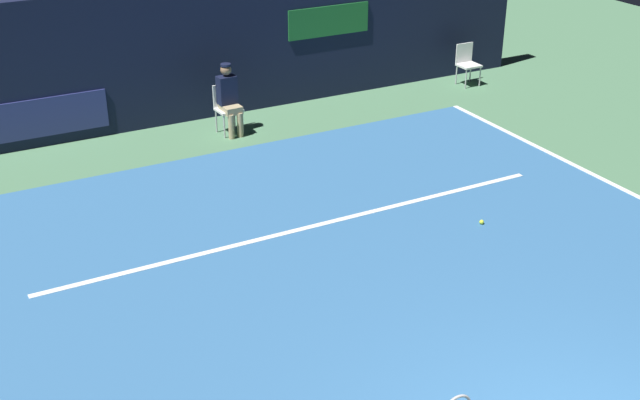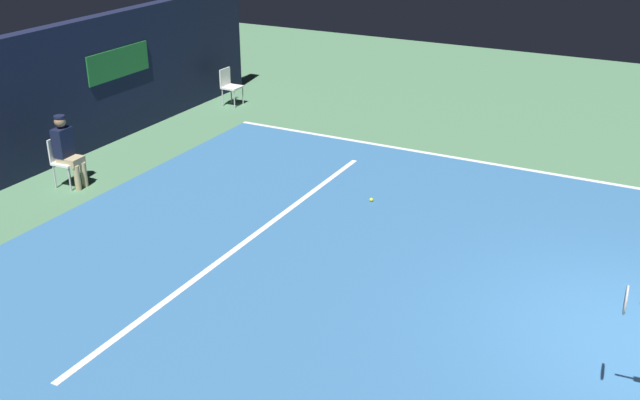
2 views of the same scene
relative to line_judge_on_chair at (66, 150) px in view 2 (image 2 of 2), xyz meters
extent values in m
plane|color=#4C7A56|center=(-0.44, -5.79, -0.69)|extent=(30.39, 30.39, 0.00)
cube|color=#336699|center=(-0.44, -5.79, -0.68)|extent=(10.13, 10.04, 0.01)
cube|color=white|center=(4.57, -5.79, -0.67)|extent=(0.10, 10.04, 0.01)
cube|color=white|center=(-0.44, -4.03, -0.67)|extent=(7.90, 0.10, 0.01)
cube|color=#1E6B2D|center=(2.60, 0.95, 0.91)|extent=(1.80, 0.04, 0.60)
torus|color=#B2B2B7|center=(-1.99, -9.53, 0.66)|extent=(0.30, 0.05, 0.30)
cube|color=white|center=(0.00, 0.01, -0.23)|extent=(0.46, 0.43, 0.04)
cube|color=white|center=(-0.01, 0.21, 0.00)|extent=(0.42, 0.06, 0.42)
cylinder|color=#B2B2B7|center=(-0.18, -0.17, -0.46)|extent=(0.03, 0.03, 0.46)
cylinder|color=#B2B2B7|center=(0.20, -0.14, -0.46)|extent=(0.03, 0.03, 0.46)
cylinder|color=#B2B2B7|center=(-0.20, 0.17, -0.46)|extent=(0.03, 0.03, 0.46)
cylinder|color=#B2B2B7|center=(0.17, 0.20, -0.46)|extent=(0.03, 0.03, 0.46)
cube|color=tan|center=(0.00, -0.07, -0.19)|extent=(0.34, 0.42, 0.14)
cylinder|color=tan|center=(-0.07, -0.25, -0.46)|extent=(0.11, 0.11, 0.46)
cylinder|color=tan|center=(0.11, -0.24, -0.46)|extent=(0.11, 0.11, 0.46)
cube|color=#141933|center=(0.00, 0.05, 0.14)|extent=(0.35, 0.24, 0.52)
sphere|color=#8C6647|center=(0.00, 0.05, 0.52)|extent=(0.20, 0.20, 0.20)
cylinder|color=#141933|center=(0.00, 0.05, 0.61)|extent=(0.19, 0.19, 0.04)
cube|color=white|center=(5.65, 0.24, -0.25)|extent=(0.44, 0.40, 0.04)
cube|color=white|center=(5.65, 0.44, -0.02)|extent=(0.42, 0.03, 0.42)
cylinder|color=#B2B2B7|center=(5.46, 0.07, -0.47)|extent=(0.03, 0.03, 0.44)
cylinder|color=#B2B2B7|center=(5.83, 0.07, -0.47)|extent=(0.03, 0.03, 0.44)
cylinder|color=#B2B2B7|center=(5.46, 0.41, -0.47)|extent=(0.03, 0.03, 0.44)
cylinder|color=#B2B2B7|center=(5.83, 0.41, -0.47)|extent=(0.03, 0.03, 0.44)
sphere|color=#CCE033|center=(1.84, -5.12, -0.64)|extent=(0.07, 0.07, 0.07)
camera|label=1|loc=(-5.30, -13.49, 4.96)|focal=46.59mm
camera|label=2|loc=(-9.05, -9.78, 4.56)|focal=42.10mm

